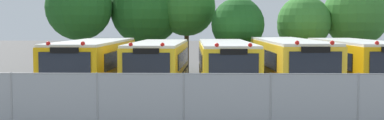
# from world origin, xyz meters

# --- Properties ---
(ground_plane) EXTENTS (160.00, 160.00, 0.00)m
(ground_plane) POSITION_xyz_m (0.00, 0.00, 0.00)
(ground_plane) COLOR #514F4C
(school_bus_0) EXTENTS (2.74, 10.71, 2.71)m
(school_bus_0) POSITION_xyz_m (-6.44, -0.24, 1.43)
(school_bus_0) COLOR #EAA80C
(school_bus_0) RESTS_ON ground_plane
(school_bus_1) EXTENTS (2.73, 9.47, 2.63)m
(school_bus_1) POSITION_xyz_m (-3.24, 0.06, 1.38)
(school_bus_1) COLOR yellow
(school_bus_1) RESTS_ON ground_plane
(school_bus_2) EXTENTS (2.71, 10.55, 2.64)m
(school_bus_2) POSITION_xyz_m (0.10, 0.04, 1.39)
(school_bus_2) COLOR yellow
(school_bus_2) RESTS_ON ground_plane
(school_bus_3) EXTENTS (2.74, 11.59, 2.76)m
(school_bus_3) POSITION_xyz_m (3.26, -0.00, 1.45)
(school_bus_3) COLOR yellow
(school_bus_3) RESTS_ON ground_plane
(school_bus_4) EXTENTS (2.85, 9.96, 2.73)m
(school_bus_4) POSITION_xyz_m (6.51, -0.27, 1.43)
(school_bus_4) COLOR #EAA80C
(school_bus_4) RESTS_ON ground_plane
(tree_0) EXTENTS (4.42, 4.42, 6.74)m
(tree_0) POSITION_xyz_m (-9.19, 8.34, 4.55)
(tree_0) COLOR #4C3823
(tree_0) RESTS_ON ground_plane
(tree_1) EXTENTS (4.88, 4.88, 6.81)m
(tree_1) POSITION_xyz_m (-4.98, 9.87, 4.32)
(tree_1) COLOR #4C3823
(tree_1) RESTS_ON ground_plane
(tree_2) EXTENTS (3.96, 3.96, 6.54)m
(tree_2) POSITION_xyz_m (-2.09, 9.60, 4.66)
(tree_2) COLOR #4C3823
(tree_2) RESTS_ON ground_plane
(tree_3) EXTENTS (3.43, 3.43, 5.10)m
(tree_3) POSITION_xyz_m (1.31, 7.43, 3.50)
(tree_3) COLOR #4C3823
(tree_3) RESTS_ON ground_plane
(tree_4) EXTENTS (3.50, 3.50, 5.27)m
(tree_4) POSITION_xyz_m (5.52, 8.25, 3.40)
(tree_4) COLOR #4C3823
(tree_4) RESTS_ON ground_plane
(tree_5) EXTENTS (4.32, 4.32, 6.23)m
(tree_5) POSITION_xyz_m (9.27, 8.59, 4.11)
(tree_5) COLOR #4C3823
(tree_5) RESTS_ON ground_plane
(chainlink_fence) EXTENTS (18.96, 0.07, 1.89)m
(chainlink_fence) POSITION_xyz_m (-0.28, -9.81, 0.98)
(chainlink_fence) COLOR #9EA0A3
(chainlink_fence) RESTS_ON ground_plane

